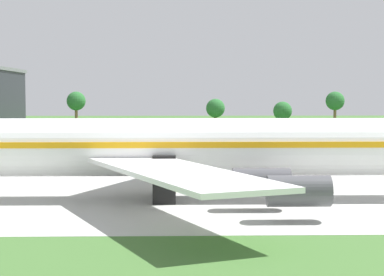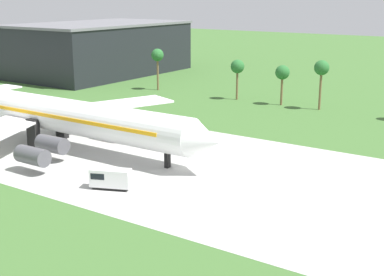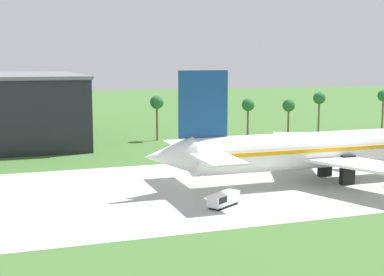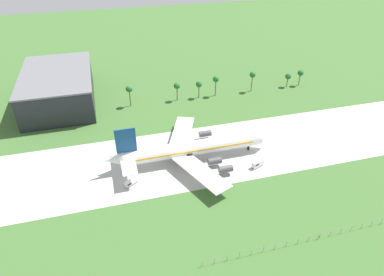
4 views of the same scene
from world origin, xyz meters
name	(u,v)px [view 3 (image 3 of 4)]	position (x,y,z in m)	size (l,w,h in m)	color
jet_airliner	(345,148)	(-28.74, -2.12, 5.63)	(72.72, 58.97, 19.53)	white
catering_van	(223,200)	(-55.98, -11.99, 1.11)	(5.84, 4.74, 2.02)	black
terminal_building	(9,107)	(-84.93, 69.93, 8.81)	(36.72, 61.20, 17.60)	black
palm_tree_row	(336,103)	(7.25, 54.67, 8.72)	(107.55, 3.60, 12.25)	brown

